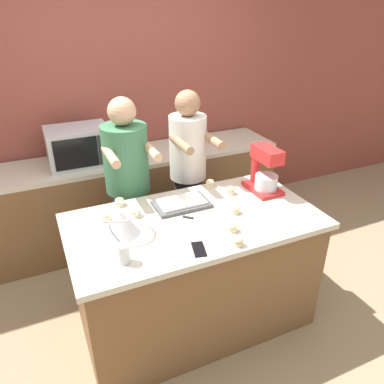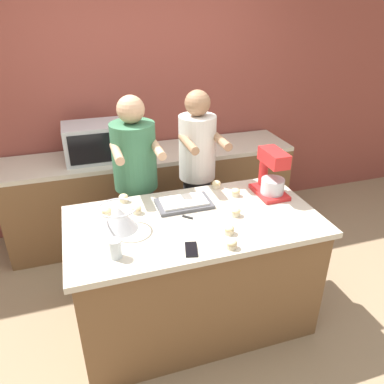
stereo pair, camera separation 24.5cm
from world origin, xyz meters
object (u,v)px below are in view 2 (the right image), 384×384
drinking_glass (115,249)px  cupcake_7 (236,192)px  person_left (137,190)px  cupcake_4 (229,230)px  cupcake_2 (236,212)px  knife (195,219)px  person_right (197,180)px  cupcake_3 (106,212)px  cupcake_5 (124,198)px  cupcake_6 (137,209)px  mixing_bowl (118,217)px  cupcake_1 (216,184)px  stand_mixer (271,175)px  cupcake_0 (232,244)px  microwave_oven (94,142)px  cell_phone (191,249)px  baking_tray (184,203)px

drinking_glass → cupcake_7: size_ratio=1.73×
person_left → cupcake_4: size_ratio=24.16×
cupcake_2 → knife: bearing=172.8°
person_right → cupcake_3: bearing=-150.6°
drinking_glass → cupcake_5: bearing=77.7°
cupcake_6 → mixing_bowl: bearing=-131.8°
cupcake_1 → cupcake_3: bearing=-169.2°
person_left → stand_mixer: (0.92, -0.51, 0.22)m
cupcake_0 → mixing_bowl: bearing=145.3°
cupcake_7 → cupcake_4: bearing=-118.1°
microwave_oven → cell_phone: (0.40, -1.66, -0.14)m
drinking_glass → cupcake_7: bearing=26.9°
person_left → cupcake_7: person_left is taller
person_left → cupcake_0: bearing=-70.4°
baking_tray → cupcake_0: size_ratio=5.87×
cupcake_5 → cupcake_6: bearing=-72.3°
knife → cupcake_5: bearing=136.4°
cupcake_2 → cupcake_0: bearing=-117.4°
cupcake_1 → cupcake_4: 0.64m
microwave_oven → cupcake_4: 1.71m
mixing_bowl → baking_tray: mixing_bowl is taller
baking_tray → drinking_glass: size_ratio=3.40×
cupcake_5 → cupcake_2: bearing=-31.9°
person_left → cupcake_5: person_left is taller
mixing_bowl → knife: 0.50m
person_left → cupcake_4: bearing=-65.1°
knife → cupcake_7: (0.39, 0.23, 0.03)m
microwave_oven → cupcake_5: bearing=-83.0°
cupcake_7 → mixing_bowl: bearing=-168.2°
drinking_glass → cupcake_2: (0.83, 0.21, -0.03)m
cupcake_1 → cupcake_5: (-0.72, -0.00, 0.00)m
stand_mixer → cupcake_4: 0.65m
cell_phone → drinking_glass: size_ratio=1.37×
person_right → microwave_oven: (-0.78, 0.66, 0.20)m
drinking_glass → person_right: bearing=49.5°
knife → cupcake_5: 0.57m
person_left → cell_phone: bearing=-81.8°
cupcake_7 → cupcake_2: bearing=-113.4°
cupcake_5 → cupcake_7: 0.82m
stand_mixer → cupcake_2: stand_mixer is taller
stand_mixer → knife: bearing=-164.7°
mixing_bowl → cupcake_1: 0.88m
cupcake_0 → cupcake_1: same height
person_right → cupcake_6: (-0.60, -0.48, 0.08)m
cupcake_7 → knife: bearing=-149.4°
stand_mixer → knife: stand_mixer is taller
knife → cupcake_0: 0.38m
knife → cupcake_7: 0.46m
cupcake_4 → cupcake_7: same height
person_right → baking_tray: size_ratio=4.12×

